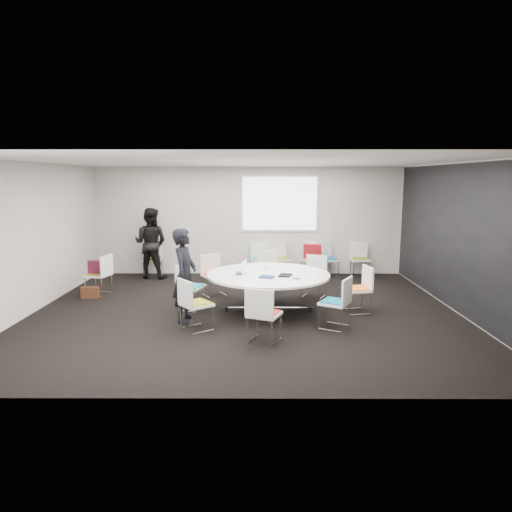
{
  "coord_description": "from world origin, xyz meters",
  "views": [
    {
      "loc": [
        0.24,
        -8.39,
        2.5
      ],
      "look_at": [
        0.2,
        0.4,
        1.0
      ],
      "focal_mm": 32.0,
      "sensor_mm": 36.0,
      "label": 1
    }
  ],
  "objects_px": {
    "chair_ring_c": "(267,279)",
    "chair_ring_d": "(214,283)",
    "chair_ring_a": "(357,298)",
    "chair_back_b": "(280,266)",
    "person_main": "(185,275)",
    "cup": "(265,268)",
    "brown_bag": "(90,292)",
    "chair_ring_b": "(314,284)",
    "chair_spare_left": "(100,282)",
    "chair_person_back": "(153,266)",
    "laptop": "(242,273)",
    "chair_ring_h": "(335,312)",
    "person_back": "(151,243)",
    "chair_ring_f": "(196,314)",
    "chair_ring_g": "(264,325)",
    "chair_ring_e": "(191,296)",
    "conference_table": "(268,283)",
    "maroon_bag": "(98,267)",
    "chair_back_a": "(260,266)",
    "chair_back_e": "(360,266)",
    "chair_back_d": "(328,266)",
    "chair_back_c": "(311,266)"
  },
  "relations": [
    {
      "from": "chair_ring_a",
      "to": "chair_back_c",
      "type": "bearing_deg",
      "value": -1.94
    },
    {
      "from": "chair_ring_c",
      "to": "chair_spare_left",
      "type": "xyz_separation_m",
      "value": [
        -3.63,
        -0.41,
        0.0
      ]
    },
    {
      "from": "chair_ring_e",
      "to": "brown_bag",
      "type": "xyz_separation_m",
      "value": [
        -2.26,
        0.84,
        -0.16
      ]
    },
    {
      "from": "brown_bag",
      "to": "chair_ring_b",
      "type": "bearing_deg",
      "value": 1.24
    },
    {
      "from": "chair_spare_left",
      "to": "cup",
      "type": "xyz_separation_m",
      "value": [
        3.58,
        -0.94,
        0.5
      ]
    },
    {
      "from": "chair_back_d",
      "to": "laptop",
      "type": "relative_size",
      "value": 3.0
    },
    {
      "from": "chair_ring_b",
      "to": "brown_bag",
      "type": "height_order",
      "value": "chair_ring_b"
    },
    {
      "from": "chair_ring_f",
      "to": "chair_ring_g",
      "type": "height_order",
      "value": "same"
    },
    {
      "from": "chair_ring_h",
      "to": "person_back",
      "type": "bearing_deg",
      "value": 74.53
    },
    {
      "from": "chair_back_b",
      "to": "person_main",
      "type": "relative_size",
      "value": 0.53
    },
    {
      "from": "cup",
      "to": "maroon_bag",
      "type": "xyz_separation_m",
      "value": [
        -3.59,
        0.94,
        -0.16
      ]
    },
    {
      "from": "chair_ring_b",
      "to": "chair_ring_g",
      "type": "distance_m",
      "value": 2.93
    },
    {
      "from": "chair_back_a",
      "to": "chair_back_b",
      "type": "bearing_deg",
      "value": 174.57
    },
    {
      "from": "cup",
      "to": "chair_spare_left",
      "type": "bearing_deg",
      "value": 165.33
    },
    {
      "from": "chair_ring_c",
      "to": "person_back",
      "type": "distance_m",
      "value": 3.26
    },
    {
      "from": "chair_ring_g",
      "to": "chair_back_d",
      "type": "distance_m",
      "value": 5.08
    },
    {
      "from": "chair_ring_c",
      "to": "chair_spare_left",
      "type": "distance_m",
      "value": 3.66
    },
    {
      "from": "chair_ring_h",
      "to": "maroon_bag",
      "type": "distance_m",
      "value": 5.25
    },
    {
      "from": "conference_table",
      "to": "chair_ring_a",
      "type": "relative_size",
      "value": 2.62
    },
    {
      "from": "chair_ring_a",
      "to": "chair_back_d",
      "type": "bearing_deg",
      "value": -9.22
    },
    {
      "from": "chair_back_a",
      "to": "chair_spare_left",
      "type": "height_order",
      "value": "same"
    },
    {
      "from": "maroon_bag",
      "to": "brown_bag",
      "type": "relative_size",
      "value": 1.11
    },
    {
      "from": "chair_back_c",
      "to": "person_main",
      "type": "bearing_deg",
      "value": 76.42
    },
    {
      "from": "chair_ring_h",
      "to": "chair_back_a",
      "type": "height_order",
      "value": "same"
    },
    {
      "from": "chair_back_a",
      "to": "chair_ring_a",
      "type": "bearing_deg",
      "value": 114.57
    },
    {
      "from": "conference_table",
      "to": "person_back",
      "type": "distance_m",
      "value": 4.16
    },
    {
      "from": "chair_ring_h",
      "to": "chair_spare_left",
      "type": "xyz_separation_m",
      "value": [
        -4.73,
        2.21,
        0.0
      ]
    },
    {
      "from": "person_main",
      "to": "cup",
      "type": "xyz_separation_m",
      "value": [
        1.43,
        0.88,
        -0.05
      ]
    },
    {
      "from": "chair_ring_a",
      "to": "chair_back_c",
      "type": "relative_size",
      "value": 1.0
    },
    {
      "from": "chair_ring_c",
      "to": "chair_back_e",
      "type": "relative_size",
      "value": 1.0
    },
    {
      "from": "chair_ring_a",
      "to": "chair_back_b",
      "type": "relative_size",
      "value": 1.0
    },
    {
      "from": "chair_ring_c",
      "to": "chair_person_back",
      "type": "distance_m",
      "value": 3.28
    },
    {
      "from": "chair_ring_h",
      "to": "laptop",
      "type": "xyz_separation_m",
      "value": [
        -1.6,
        0.98,
        0.47
      ]
    },
    {
      "from": "chair_ring_g",
      "to": "cup",
      "type": "distance_m",
      "value": 2.01
    },
    {
      "from": "chair_back_e",
      "to": "maroon_bag",
      "type": "xyz_separation_m",
      "value": [
        -6.07,
        -1.92,
        0.34
      ]
    },
    {
      "from": "chair_ring_h",
      "to": "conference_table",
      "type": "bearing_deg",
      "value": 76.82
    },
    {
      "from": "chair_back_c",
      "to": "person_back",
      "type": "distance_m",
      "value": 4.14
    },
    {
      "from": "chair_person_back",
      "to": "laptop",
      "type": "distance_m",
      "value": 3.99
    },
    {
      "from": "chair_ring_c",
      "to": "chair_ring_f",
      "type": "xyz_separation_m",
      "value": [
        -1.23,
        -2.73,
        0.0
      ]
    },
    {
      "from": "chair_back_d",
      "to": "chair_ring_d",
      "type": "bearing_deg",
      "value": 12.84
    },
    {
      "from": "chair_ring_h",
      "to": "maroon_bag",
      "type": "xyz_separation_m",
      "value": [
        -4.75,
        2.21,
        0.34
      ]
    },
    {
      "from": "chair_ring_b",
      "to": "chair_ring_h",
      "type": "distance_m",
      "value": 2.05
    },
    {
      "from": "chair_ring_a",
      "to": "chair_ring_b",
      "type": "xyz_separation_m",
      "value": [
        -0.69,
        1.11,
        0.0
      ]
    },
    {
      "from": "chair_back_b",
      "to": "chair_person_back",
      "type": "height_order",
      "value": "same"
    },
    {
      "from": "chair_back_d",
      "to": "chair_ring_e",
      "type": "bearing_deg",
      "value": 21.65
    },
    {
      "from": "chair_ring_c",
      "to": "chair_ring_f",
      "type": "height_order",
      "value": "same"
    },
    {
      "from": "chair_ring_g",
      "to": "chair_ring_h",
      "type": "xyz_separation_m",
      "value": [
        1.21,
        0.67,
        0.0
      ]
    },
    {
      "from": "chair_ring_c",
      "to": "chair_ring_d",
      "type": "xyz_separation_m",
      "value": [
        -1.14,
        -0.46,
        0.0
      ]
    },
    {
      "from": "chair_ring_e",
      "to": "chair_ring_g",
      "type": "xyz_separation_m",
      "value": [
        1.38,
        -1.78,
        0.0
      ]
    },
    {
      "from": "person_main",
      "to": "brown_bag",
      "type": "bearing_deg",
      "value": 64.35
    }
  ]
}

